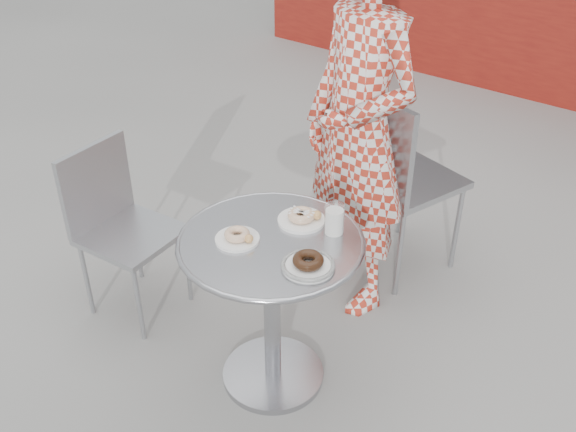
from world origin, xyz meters
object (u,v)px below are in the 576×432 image
Objects in this scene: chair_left at (135,263)px; milk_cup at (334,220)px; seated_person at (359,132)px; plate_near at (238,237)px; bistro_table at (272,277)px; chair_far at (400,214)px; plate_checker at (308,264)px; plate_far at (302,217)px.

chair_left is 6.84× the size of milk_cup.
seated_person reaches higher than plate_near.
bistro_table is 0.82m from chair_left.
chair_far is 1.14m from plate_checker.
seated_person is 10.57× the size of plate_near.
plate_near is (-0.09, -0.08, 0.18)m from bistro_table.
bistro_table is 0.22m from plate_near.
chair_far is 0.95m from milk_cup.
milk_cup is (-0.05, 0.22, 0.04)m from plate_checker.
plate_near is (-0.10, -0.24, -0.00)m from plate_far.
plate_checker is at bearing 6.25° from plate_near.
chair_far is 8.24× the size of milk_cup.
chair_far is at bearing -42.12° from chair_left.
chair_left is 1.08m from plate_checker.
milk_cup reaches higher than plate_far.
seated_person reaches higher than milk_cup.
plate_far is 0.97× the size of plate_checker.
plate_near is 0.87× the size of plate_checker.
chair_left is at bearing 70.23° from chair_far.
seated_person reaches higher than chair_left.
plate_far is (0.79, 0.21, 0.46)m from chair_left.
plate_near is at bearing -173.75° from plate_checker.
chair_left is 0.94m from plate_far.
plate_checker reaches higher than plate_near.
chair_far is at bearing 98.78° from seated_person.
bistro_table is 0.41× the size of seated_person.
bistro_table is 0.32m from milk_cup.
plate_far is at bearing 85.10° from bistro_table.
milk_cup is (0.17, -0.82, 0.45)m from chair_far.
plate_far is at bearing 108.51° from chair_far.
chair_far reaches higher than bistro_table.
plate_far reaches higher than plate_near.
seated_person is at bearing 100.55° from plate_far.
plate_near is 0.29m from plate_checker.
plate_checker is at bearing -50.11° from seated_person.
seated_person is (-0.08, 0.66, 0.32)m from bistro_table.
plate_far is 0.26m from plate_near.
plate_checker is (0.19, -0.21, -0.00)m from plate_far.
seated_person is 9.50× the size of plate_far.
bistro_table is 3.76× the size of plate_checker.
chair_far is 1.15m from plate_near.
plate_checker is at bearing -76.27° from milk_cup.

